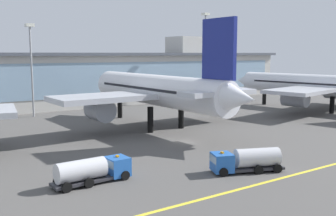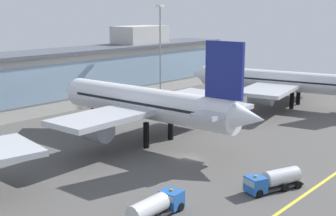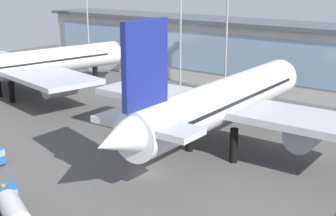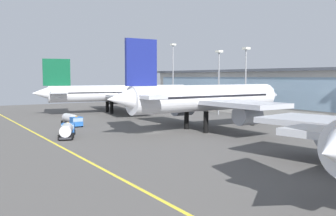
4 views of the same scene
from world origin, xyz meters
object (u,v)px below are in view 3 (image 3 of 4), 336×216
(apron_light_mast_east, at_px, (227,28))
(apron_light_mast_far_east, at_px, (181,27))
(fuel_tanker_truck, at_px, (10,206))
(apron_light_mast_west, at_px, (87,8))
(airliner_near_right, at_px, (222,101))
(airliner_near_left, at_px, (19,66))

(apron_light_mast_east, height_order, apron_light_mast_far_east, apron_light_mast_east)
(apron_light_mast_east, bearing_deg, apron_light_mast_far_east, -167.62)
(fuel_tanker_truck, bearing_deg, apron_light_mast_east, -58.96)
(apron_light_mast_west, bearing_deg, airliner_near_right, -26.26)
(airliner_near_left, relative_size, apron_light_mast_east, 2.65)
(airliner_near_right, distance_m, apron_light_mast_east, 33.04)
(fuel_tanker_truck, height_order, apron_light_mast_east, apron_light_mast_east)
(apron_light_mast_west, distance_m, apron_light_mast_far_east, 32.61)
(airliner_near_left, relative_size, fuel_tanker_truck, 6.04)
(airliner_near_left, xyz_separation_m, apron_light_mast_east, (32.91, 27.11, 7.54))
(airliner_near_left, bearing_deg, airliner_near_right, -80.81)
(fuel_tanker_truck, height_order, apron_light_mast_far_east, apron_light_mast_far_east)
(apron_light_mast_west, height_order, apron_light_mast_east, apron_light_mast_west)
(fuel_tanker_truck, height_order, apron_light_mast_west, apron_light_mast_west)
(airliner_near_left, xyz_separation_m, apron_light_mast_west, (-9.48, 28.16, 9.85))
(apron_light_mast_west, xyz_separation_m, apron_light_mast_east, (42.39, -1.05, -2.31))
(airliner_near_left, distance_m, fuel_tanker_truck, 53.01)
(fuel_tanker_truck, xyz_separation_m, apron_light_mast_east, (-9.57, 58.41, 12.60))
(airliner_near_right, bearing_deg, apron_light_mast_far_east, 44.08)
(airliner_near_left, height_order, fuel_tanker_truck, airliner_near_left)
(airliner_near_right, relative_size, apron_light_mast_west, 1.95)
(airliner_near_right, relative_size, fuel_tanker_truck, 5.32)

